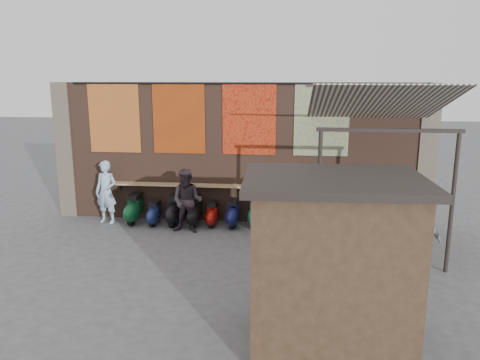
{
  "coord_description": "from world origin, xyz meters",
  "views": [
    {
      "loc": [
        1.47,
        -10.56,
        4.2
      ],
      "look_at": [
        0.19,
        1.2,
        1.54
      ],
      "focal_mm": 35.0,
      "sensor_mm": 36.0,
      "label": 1
    }
  ],
  "objects_px": {
    "diner_left": "(106,192)",
    "shopper_navy": "(380,217)",
    "scooter_stool_7": "(274,214)",
    "scooter_stool_8": "(295,215)",
    "scooter_stool_0": "(134,209)",
    "shopper_tan": "(365,210)",
    "shelf_box": "(257,182)",
    "market_stall": "(331,266)",
    "diner_right": "(187,201)",
    "scooter_stool_1": "(154,213)",
    "scooter_stool_2": "(174,210)",
    "scooter_stool_5": "(233,213)",
    "scooter_stool_6": "(256,213)",
    "scooter_stool_4": "(212,214)",
    "scooter_stool_9": "(318,218)",
    "shopper_grey": "(415,227)",
    "scooter_stool_3": "(194,212)"
  },
  "relations": [
    {
      "from": "diner_left",
      "to": "shopper_navy",
      "type": "height_order",
      "value": "shopper_navy"
    },
    {
      "from": "scooter_stool_7",
      "to": "scooter_stool_8",
      "type": "height_order",
      "value": "scooter_stool_7"
    },
    {
      "from": "scooter_stool_0",
      "to": "shopper_tan",
      "type": "relative_size",
      "value": 0.54
    },
    {
      "from": "shelf_box",
      "to": "market_stall",
      "type": "bearing_deg",
      "value": -75.12
    },
    {
      "from": "diner_right",
      "to": "scooter_stool_1",
      "type": "bearing_deg",
      "value": 158.13
    },
    {
      "from": "scooter_stool_2",
      "to": "market_stall",
      "type": "xyz_separation_m",
      "value": [
        3.93,
        -5.67,
        0.88
      ]
    },
    {
      "from": "scooter_stool_0",
      "to": "market_stall",
      "type": "bearing_deg",
      "value": -47.98
    },
    {
      "from": "shopper_navy",
      "to": "market_stall",
      "type": "xyz_separation_m",
      "value": [
        -1.47,
        -3.88,
        0.36
      ]
    },
    {
      "from": "scooter_stool_0",
      "to": "scooter_stool_5",
      "type": "xyz_separation_m",
      "value": [
        2.88,
        -0.02,
        -0.04
      ]
    },
    {
      "from": "scooter_stool_8",
      "to": "market_stall",
      "type": "height_order",
      "value": "market_stall"
    },
    {
      "from": "diner_right",
      "to": "scooter_stool_8",
      "type": "bearing_deg",
      "value": 16.24
    },
    {
      "from": "scooter_stool_8",
      "to": "scooter_stool_6",
      "type": "bearing_deg",
      "value": 177.92
    },
    {
      "from": "scooter_stool_0",
      "to": "scooter_stool_5",
      "type": "relative_size",
      "value": 1.1
    },
    {
      "from": "scooter_stool_6",
      "to": "scooter_stool_8",
      "type": "relative_size",
      "value": 1.05
    },
    {
      "from": "scooter_stool_4",
      "to": "scooter_stool_8",
      "type": "xyz_separation_m",
      "value": [
        2.32,
        -0.04,
        0.07
      ]
    },
    {
      "from": "scooter_stool_9",
      "to": "shopper_grey",
      "type": "relative_size",
      "value": 0.42
    },
    {
      "from": "scooter_stool_1",
      "to": "scooter_stool_4",
      "type": "height_order",
      "value": "scooter_stool_1"
    },
    {
      "from": "shelf_box",
      "to": "shopper_grey",
      "type": "height_order",
      "value": "shopper_grey"
    },
    {
      "from": "scooter_stool_9",
      "to": "scooter_stool_6",
      "type": "bearing_deg",
      "value": 177.96
    },
    {
      "from": "scooter_stool_0",
      "to": "diner_right",
      "type": "height_order",
      "value": "diner_right"
    },
    {
      "from": "scooter_stool_0",
      "to": "shopper_grey",
      "type": "xyz_separation_m",
      "value": [
        7.27,
        -2.24,
        0.45
      ]
    },
    {
      "from": "diner_left",
      "to": "scooter_stool_6",
      "type": "bearing_deg",
      "value": 12.21
    },
    {
      "from": "scooter_stool_3",
      "to": "shopper_tan",
      "type": "height_order",
      "value": "shopper_tan"
    },
    {
      "from": "scooter_stool_9",
      "to": "shopper_tan",
      "type": "bearing_deg",
      "value": -29.84
    },
    {
      "from": "shelf_box",
      "to": "scooter_stool_4",
      "type": "relative_size",
      "value": 0.77
    },
    {
      "from": "scooter_stool_3",
      "to": "diner_left",
      "type": "bearing_deg",
      "value": 179.66
    },
    {
      "from": "scooter_stool_9",
      "to": "diner_left",
      "type": "xyz_separation_m",
      "value": [
        -6.05,
        0.04,
        0.57
      ]
    },
    {
      "from": "scooter_stool_7",
      "to": "scooter_stool_8",
      "type": "relative_size",
      "value": 1.03
    },
    {
      "from": "scooter_stool_3",
      "to": "shopper_tan",
      "type": "bearing_deg",
      "value": -8.44
    },
    {
      "from": "scooter_stool_0",
      "to": "scooter_stool_4",
      "type": "relative_size",
      "value": 1.25
    },
    {
      "from": "scooter_stool_6",
      "to": "diner_left",
      "type": "bearing_deg",
      "value": -179.77
    },
    {
      "from": "scooter_stool_7",
      "to": "shopper_tan",
      "type": "xyz_separation_m",
      "value": [
        2.36,
        -0.67,
        0.4
      ]
    },
    {
      "from": "shelf_box",
      "to": "shopper_tan",
      "type": "xyz_separation_m",
      "value": [
        2.86,
        -1.0,
        -0.44
      ]
    },
    {
      "from": "scooter_stool_3",
      "to": "scooter_stool_9",
      "type": "height_order",
      "value": "scooter_stool_3"
    },
    {
      "from": "shelf_box",
      "to": "shopper_tan",
      "type": "height_order",
      "value": "shopper_tan"
    },
    {
      "from": "shelf_box",
      "to": "shopper_navy",
      "type": "relative_size",
      "value": 0.29
    },
    {
      "from": "scooter_stool_1",
      "to": "scooter_stool_3",
      "type": "height_order",
      "value": "scooter_stool_3"
    },
    {
      "from": "shopper_tan",
      "to": "diner_right",
      "type": "bearing_deg",
      "value": 140.88
    },
    {
      "from": "scooter_stool_0",
      "to": "shopper_tan",
      "type": "height_order",
      "value": "shopper_tan"
    },
    {
      "from": "shelf_box",
      "to": "scooter_stool_9",
      "type": "relative_size",
      "value": 0.75
    },
    {
      "from": "scooter_stool_6",
      "to": "scooter_stool_8",
      "type": "xyz_separation_m",
      "value": [
        1.07,
        -0.04,
        -0.02
      ]
    },
    {
      "from": "shelf_box",
      "to": "diner_left",
      "type": "relative_size",
      "value": 0.3
    },
    {
      "from": "scooter_stool_5",
      "to": "market_stall",
      "type": "bearing_deg",
      "value": -68.45
    },
    {
      "from": "scooter_stool_3",
      "to": "shopper_grey",
      "type": "bearing_deg",
      "value": -21.69
    },
    {
      "from": "scooter_stool_5",
      "to": "scooter_stool_7",
      "type": "bearing_deg",
      "value": -2.8
    },
    {
      "from": "diner_right",
      "to": "shopper_tan",
      "type": "xyz_separation_m",
      "value": [
        4.68,
        -0.1,
        -0.06
      ]
    },
    {
      "from": "scooter_stool_3",
      "to": "shopper_tan",
      "type": "relative_size",
      "value": 0.53
    },
    {
      "from": "scooter_stool_9",
      "to": "diner_right",
      "type": "height_order",
      "value": "diner_right"
    },
    {
      "from": "scooter_stool_6",
      "to": "shopper_grey",
      "type": "relative_size",
      "value": 0.51
    },
    {
      "from": "scooter_stool_1",
      "to": "scooter_stool_6",
      "type": "height_order",
      "value": "scooter_stool_6"
    }
  ]
}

